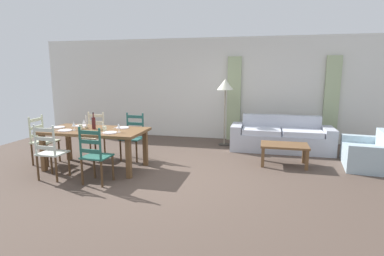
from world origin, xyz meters
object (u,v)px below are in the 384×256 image
object	(u,v)px
dining_chair_near_right	(95,156)
wine_glass_near_right	(119,126)
wine_bottle	(94,123)
coffee_table	(284,148)
dining_chair_far_right	(133,137)
dining_chair_near_left	(50,152)
standing_lamp	(225,89)
coffee_cup_primary	(105,129)
wine_glass_far_left	(84,122)
dining_table	(95,134)
dining_chair_far_left	(94,135)
dining_chair_head_west	(43,140)
coffee_cup_secondary	(81,127)
armchair_upholstered	(371,155)
couch	(281,138)
wine_glass_near_left	(74,124)

from	to	relation	value
dining_chair_near_right	wine_glass_near_right	size ratio (longest dim) A/B	5.96
wine_bottle	coffee_table	bearing A→B (deg)	15.57
wine_glass_near_right	dining_chair_far_right	bearing A→B (deg)	99.15
dining_chair_near_left	standing_lamp	size ratio (longest dim) A/B	0.59
coffee_cup_primary	wine_bottle	bearing A→B (deg)	156.96
coffee_table	standing_lamp	distance (m)	2.22
wine_bottle	wine_glass_far_left	xyz separation A→B (m)	(-0.28, 0.11, -0.01)
dining_table	dining_chair_near_right	distance (m)	0.89
dining_chair_near_right	wine_glass_near_right	xyz separation A→B (m)	(0.13, 0.61, 0.38)
dining_chair_far_left	dining_chair_head_west	xyz separation A→B (m)	(-0.72, -0.68, 0.00)
wine_glass_far_left	wine_bottle	bearing A→B (deg)	-21.86
coffee_table	wine_glass_near_right	bearing A→B (deg)	-158.20
dining_chair_near_left	standing_lamp	distance (m)	4.16
dining_chair_head_west	wine_bottle	world-z (taller)	wine_bottle
dining_chair_far_right	coffee_cup_secondary	distance (m)	1.10
dining_chair_near_left	dining_chair_head_west	distance (m)	1.09
armchair_upholstered	standing_lamp	xyz separation A→B (m)	(-2.97, 1.16, 1.16)
dining_chair_far_left	wine_bottle	size ratio (longest dim) A/B	3.04
dining_chair_head_west	wine_glass_far_left	distance (m)	0.96
dining_chair_near_left	couch	bearing A→B (deg)	37.31
dining_chair_near_left	dining_chair_head_west	bearing A→B (deg)	135.29
wine_bottle	coffee_cup_secondary	distance (m)	0.26
dining_chair_far_left	dining_chair_near_left	bearing A→B (deg)	-88.00
dining_chair_near_left	wine_glass_near_left	xyz separation A→B (m)	(0.08, 0.58, 0.38)
coffee_cup_secondary	coffee_table	distance (m)	3.93
armchair_upholstered	wine_glass_near_left	bearing A→B (deg)	-165.37
armchair_upholstered	dining_chair_near_left	bearing A→B (deg)	-160.11
dining_chair_far_left	dining_chair_far_right	xyz separation A→B (m)	(0.89, 0.05, 0.00)
armchair_upholstered	dining_chair_head_west	bearing A→B (deg)	-168.93
couch	coffee_table	world-z (taller)	couch
wine_glass_near_left	standing_lamp	distance (m)	3.60
dining_chair_head_west	coffee_cup_secondary	size ratio (longest dim) A/B	10.67
wine_glass_far_left	standing_lamp	world-z (taller)	standing_lamp
dining_table	dining_chair_near_right	xyz separation A→B (m)	(0.44, -0.75, -0.19)
coffee_cup_primary	dining_chair_far_right	bearing A→B (deg)	78.88
dining_chair_far_right	couch	size ratio (longest dim) A/B	0.42
coffee_cup_primary	armchair_upholstered	world-z (taller)	coffee_cup_primary
dining_chair_far_right	armchair_upholstered	distance (m)	4.70
coffee_table	armchair_upholstered	bearing A→B (deg)	8.57
dining_chair_near_right	dining_chair_far_right	size ratio (longest dim) A/B	1.00
dining_chair_far_left	coffee_cup_secondary	distance (m)	0.82
wine_glass_far_left	dining_chair_near_left	bearing A→B (deg)	-96.62
couch	dining_chair_head_west	bearing A→B (deg)	-154.73
wine_bottle	armchair_upholstered	world-z (taller)	wine_bottle
dining_chair_near_right	dining_table	bearing A→B (deg)	120.30
dining_chair_far_left	armchair_upholstered	bearing A→B (deg)	5.65
dining_table	coffee_cup_primary	bearing A→B (deg)	-18.25
wine_glass_near_right	wine_glass_near_left	bearing A→B (deg)	-179.56
wine_glass_near_right	coffee_table	xyz separation A→B (m)	(2.92, 1.17, -0.51)
dining_chair_far_right	wine_glass_far_left	xyz separation A→B (m)	(-0.74, -0.61, 0.38)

